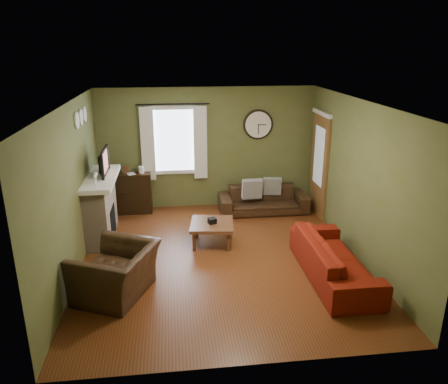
{
  "coord_description": "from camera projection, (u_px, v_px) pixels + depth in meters",
  "views": [
    {
      "loc": [
        -0.75,
        -6.57,
        3.46
      ],
      "look_at": [
        0.1,
        0.4,
        1.05
      ],
      "focal_mm": 35.0,
      "sensor_mm": 36.0,
      "label": 1
    }
  ],
  "objects": [
    {
      "name": "fireplace",
      "position": [
        101.0,
        209.0,
        8.04
      ],
      "size": [
        0.4,
        1.4,
        1.1
      ],
      "primitive_type": "cube",
      "color": "tan",
      "rests_on": "floor"
    },
    {
      "name": "medallion_right",
      "position": [
        85.0,
        114.0,
        7.79
      ],
      "size": [
        0.28,
        0.28,
        0.03
      ],
      "primitive_type": "cylinder",
      "color": "white",
      "rests_on": "wall_left"
    },
    {
      "name": "tv_screen",
      "position": [
        105.0,
        162.0,
        7.91
      ],
      "size": [
        0.02,
        0.62,
        0.36
      ],
      "primitive_type": "cube",
      "color": "#994C3F",
      "rests_on": "mantel"
    },
    {
      "name": "wall_back",
      "position": [
        207.0,
        148.0,
        9.4
      ],
      "size": [
        4.6,
        0.0,
        2.6
      ],
      "primitive_type": "cube",
      "color": "#565E30",
      "rests_on": "ground"
    },
    {
      "name": "medallion_mid",
      "position": [
        81.0,
        117.0,
        7.46
      ],
      "size": [
        0.28,
        0.28,
        0.03
      ],
      "primitive_type": "cylinder",
      "color": "white",
      "rests_on": "wall_left"
    },
    {
      "name": "pillow_left",
      "position": [
        252.0,
        189.0,
        9.15
      ],
      "size": [
        0.43,
        0.15,
        0.42
      ],
      "primitive_type": "cube",
      "rotation": [
        0.0,
        0.0,
        0.05
      ],
      "color": "gray",
      "rests_on": "sofa_brown"
    },
    {
      "name": "pillow_right",
      "position": [
        272.0,
        186.0,
        9.33
      ],
      "size": [
        0.39,
        0.17,
        0.38
      ],
      "primitive_type": "cube",
      "rotation": [
        0.0,
        0.0,
        -0.14
      ],
      "color": "gray",
      "rests_on": "sofa_brown"
    },
    {
      "name": "curtain_right",
      "position": [
        200.0,
        143.0,
        9.22
      ],
      "size": [
        0.28,
        0.04,
        1.55
      ],
      "primitive_type": "cube",
      "color": "white",
      "rests_on": "wall_back"
    },
    {
      "name": "coffee_table",
      "position": [
        212.0,
        233.0,
        7.88
      ],
      "size": [
        0.84,
        0.84,
        0.4
      ],
      "primitive_type": null,
      "rotation": [
        0.0,
        0.0,
        -0.13
      ],
      "color": "brown",
      "rests_on": "floor"
    },
    {
      "name": "window_pane",
      "position": [
        174.0,
        140.0,
        9.23
      ],
      "size": [
        1.0,
        0.02,
        1.3
      ],
      "primitive_type": null,
      "color": "silver",
      "rests_on": "wall_back"
    },
    {
      "name": "medallion_left",
      "position": [
        77.0,
        121.0,
        7.14
      ],
      "size": [
        0.28,
        0.28,
        0.03
      ],
      "primitive_type": "cylinder",
      "color": "white",
      "rests_on": "wall_left"
    },
    {
      "name": "book",
      "position": [
        127.0,
        171.0,
        8.99
      ],
      "size": [
        0.22,
        0.25,
        0.02
      ],
      "primitive_type": "imported",
      "rotation": [
        0.0,
        0.0,
        0.35
      ],
      "color": "brown",
      "rests_on": "bookshelf"
    },
    {
      "name": "mantel",
      "position": [
        99.0,
        179.0,
        7.85
      ],
      "size": [
        0.58,
        1.6,
        0.08
      ],
      "primitive_type": "cube",
      "color": "white",
      "rests_on": "fireplace"
    },
    {
      "name": "firebox",
      "position": [
        112.0,
        221.0,
        8.14
      ],
      "size": [
        0.04,
        0.6,
        0.55
      ],
      "primitive_type": "cube",
      "color": "black",
      "rests_on": "fireplace"
    },
    {
      "name": "tissue_box",
      "position": [
        212.0,
        223.0,
        7.79
      ],
      "size": [
        0.17,
        0.17,
        0.1
      ],
      "primitive_type": "cube",
      "rotation": [
        0.0,
        0.0,
        0.34
      ],
      "color": "black",
      "rests_on": "coffee_table"
    },
    {
      "name": "sofa_red",
      "position": [
        334.0,
        259.0,
        6.71
      ],
      "size": [
        0.83,
        2.12,
        0.62
      ],
      "primitive_type": "imported",
      "rotation": [
        0.0,
        0.0,
        1.57
      ],
      "color": "#6B1308",
      "rests_on": "floor"
    },
    {
      "name": "wall_clock",
      "position": [
        258.0,
        125.0,
        9.31
      ],
      "size": [
        0.64,
        0.06,
        0.64
      ],
      "primitive_type": null,
      "color": "white",
      "rests_on": "wall_back"
    },
    {
      "name": "wall_right",
      "position": [
        359.0,
        180.0,
        7.22
      ],
      "size": [
        0.0,
        5.2,
        2.6
      ],
      "primitive_type": "cube",
      "color": "#565E30",
      "rests_on": "ground"
    },
    {
      "name": "curtain_rod",
      "position": [
        173.0,
        104.0,
        8.89
      ],
      "size": [
        0.03,
        0.03,
        1.5
      ],
      "primitive_type": "cylinder",
      "color": "black",
      "rests_on": "wall_back"
    },
    {
      "name": "floor",
      "position": [
        221.0,
        258.0,
        7.38
      ],
      "size": [
        4.6,
        5.2,
        0.0
      ],
      "primitive_type": "cube",
      "color": "#592B13",
      "rests_on": "ground"
    },
    {
      "name": "wine_glass_a",
      "position": [
        95.0,
        180.0,
        7.3
      ],
      "size": [
        0.06,
        0.06,
        0.18
      ],
      "primitive_type": null,
      "color": "white",
      "rests_on": "mantel"
    },
    {
      "name": "wall_front",
      "position": [
        250.0,
        263.0,
        4.51
      ],
      "size": [
        4.6,
        0.0,
        2.6
      ],
      "primitive_type": "cube",
      "color": "#565E30",
      "rests_on": "ground"
    },
    {
      "name": "armchair",
      "position": [
        116.0,
        272.0,
        6.21
      ],
      "size": [
        1.34,
        1.41,
        0.72
      ],
      "primitive_type": "imported",
      "rotation": [
        0.0,
        0.0,
        -1.98
      ],
      "color": "#301F12",
      "rests_on": "floor"
    },
    {
      "name": "wall_left",
      "position": [
        72.0,
        191.0,
        6.69
      ],
      "size": [
        0.0,
        5.2,
        2.6
      ],
      "primitive_type": "cube",
      "color": "#565E30",
      "rests_on": "ground"
    },
    {
      "name": "wine_glass_b",
      "position": [
        96.0,
        178.0,
        7.39
      ],
      "size": [
        0.07,
        0.07,
        0.2
      ],
      "primitive_type": null,
      "color": "white",
      "rests_on": "mantel"
    },
    {
      "name": "ceiling",
      "position": [
        221.0,
        103.0,
        6.53
      ],
      "size": [
        4.6,
        5.2,
        0.0
      ],
      "primitive_type": "cube",
      "color": "white",
      "rests_on": "ground"
    },
    {
      "name": "door",
      "position": [
        319.0,
        165.0,
        9.03
      ],
      "size": [
        0.05,
        0.9,
        2.1
      ],
      "primitive_type": "cube",
      "color": "brown",
      "rests_on": "floor"
    },
    {
      "name": "bookshelf",
      "position": [
        134.0,
        193.0,
        9.25
      ],
      "size": [
        0.73,
        0.31,
        0.87
      ],
      "primitive_type": null,
      "color": "black",
      "rests_on": "floor"
    },
    {
      "name": "curtain_left",
      "position": [
        148.0,
        144.0,
        9.09
      ],
      "size": [
        0.28,
        0.04,
        1.55
      ],
      "primitive_type": "cube",
      "color": "white",
      "rests_on": "wall_back"
    },
    {
      "name": "sofa_brown",
      "position": [
        263.0,
        200.0,
        9.34
      ],
      "size": [
        1.87,
        0.73,
        0.55
      ],
      "primitive_type": "imported",
      "color": "#301F12",
      "rests_on": "floor"
    },
    {
      "name": "tv",
      "position": [
        101.0,
        165.0,
        7.92
      ],
      "size": [
        0.08,
        0.6,
        0.35
      ],
      "primitive_type": "imported",
      "rotation": [
        0.0,
        0.0,
        1.57
      ],
      "color": "black",
      "rests_on": "mantel"
    }
  ]
}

